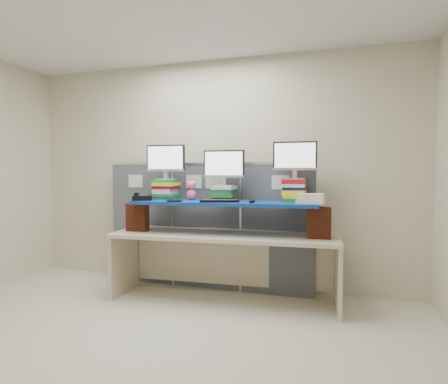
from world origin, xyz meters
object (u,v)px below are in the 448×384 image
(desk, at_px, (224,247))
(monitor_center, at_px, (224,166))
(monitor_left, at_px, (166,160))
(keyboard, at_px, (220,201))
(blue_board, at_px, (224,203))
(monitor_right, at_px, (295,158))
(desk_phone, at_px, (142,197))

(desk, bearing_deg, monitor_center, 104.18)
(desk, distance_m, monitor_left, 1.21)
(monitor_left, relative_size, keyboard, 1.07)
(blue_board, bearing_deg, monitor_right, 9.00)
(blue_board, xyz_separation_m, monitor_center, (-0.04, 0.12, 0.40))
(desk, distance_m, desk_phone, 1.08)
(blue_board, bearing_deg, monitor_center, 104.18)
(monitor_center, relative_size, desk_phone, 1.73)
(desk, bearing_deg, monitor_right, 9.00)
(blue_board, distance_m, desk_phone, 0.93)
(keyboard, bearing_deg, monitor_left, 149.79)
(monitor_right, height_order, desk_phone, monitor_right)
(desk, relative_size, keyboard, 5.72)
(keyboard, bearing_deg, desk_phone, 166.83)
(keyboard, relative_size, desk_phone, 1.63)
(desk, relative_size, monitor_center, 5.37)
(monitor_right, bearing_deg, desk, -171.00)
(monitor_center, bearing_deg, desk, -75.82)
(blue_board, relative_size, monitor_right, 4.32)
(keyboard, bearing_deg, monitor_right, 6.16)
(monitor_center, distance_m, monitor_right, 0.78)
(monitor_right, bearing_deg, monitor_center, 180.00)
(monitor_center, xyz_separation_m, keyboard, (0.03, -0.24, -0.37))
(desk, xyz_separation_m, monitor_left, (-0.73, 0.07, 0.96))
(desk_phone, bearing_deg, monitor_center, -8.59)
(desk, height_order, monitor_center, monitor_center)
(monitor_left, xyz_separation_m, desk_phone, (-0.19, -0.23, -0.42))
(monitor_right, height_order, keyboard, monitor_right)
(blue_board, bearing_deg, desk_phone, -174.19)
(desk, xyz_separation_m, desk_phone, (-0.92, -0.15, 0.54))
(blue_board, distance_m, monitor_center, 0.42)
(monitor_right, bearing_deg, desk_phone, -172.76)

